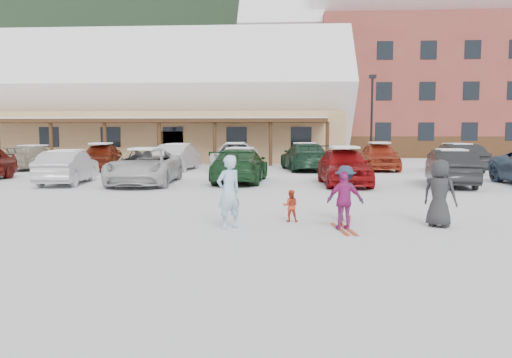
# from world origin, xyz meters

# --- Properties ---
(ground) EXTENTS (160.00, 160.00, 0.00)m
(ground) POSITION_xyz_m (0.00, 0.00, 0.00)
(ground) COLOR white
(ground) RESTS_ON ground
(forested_hillside) EXTENTS (300.00, 70.00, 38.00)m
(forested_hillside) POSITION_xyz_m (0.00, 85.00, 19.00)
(forested_hillside) COLOR black
(forested_hillside) RESTS_ON ground
(day_lodge) EXTENTS (29.12, 12.50, 10.38)m
(day_lodge) POSITION_xyz_m (-9.00, 27.96, 3.94)
(day_lodge) COLOR tan
(day_lodge) RESTS_ON ground
(alpine_hotel) EXTENTS (31.48, 14.01, 21.48)m
(alpine_hotel) POSITION_xyz_m (14.27, 38.00, 8.63)
(alpine_hotel) COLOR maroon
(alpine_hotel) RESTS_ON ground
(lamp_post) EXTENTS (0.50, 0.25, 6.08)m
(lamp_post) POSITION_xyz_m (6.90, 24.13, 3.44)
(lamp_post) COLOR black
(lamp_post) RESTS_ON ground
(conifer_2) EXTENTS (5.28, 5.28, 12.24)m
(conifer_2) POSITION_xyz_m (-30.00, 42.00, 6.83)
(conifer_2) COLOR black
(conifer_2) RESTS_ON ground
(conifer_3) EXTENTS (3.96, 3.96, 9.18)m
(conifer_3) POSITION_xyz_m (6.00, 44.00, 5.12)
(conifer_3) COLOR black
(conifer_3) RESTS_ON ground
(adult_skier) EXTENTS (0.71, 0.69, 1.64)m
(adult_skier) POSITION_xyz_m (-0.23, -0.21, 0.82)
(adult_skier) COLOR #A2CBE4
(adult_skier) RESTS_ON ground
(toddler_red) EXTENTS (0.38, 0.30, 0.77)m
(toddler_red) POSITION_xyz_m (1.14, 0.75, 0.38)
(toddler_red) COLOR #BE371F
(toddler_red) RESTS_ON ground
(child_navy) EXTENTS (0.93, 0.62, 1.34)m
(child_navy) POSITION_xyz_m (2.45, 0.90, 0.67)
(child_navy) COLOR #203046
(child_navy) RESTS_ON ground
(skis_child_navy) EXTENTS (0.40, 1.41, 0.03)m
(skis_child_navy) POSITION_xyz_m (2.45, 0.90, 0.01)
(skis_child_navy) COLOR #A94118
(skis_child_navy) RESTS_ON ground
(child_magenta) EXTENTS (0.80, 0.42, 1.30)m
(child_magenta) POSITION_xyz_m (2.30, -0.19, 0.65)
(child_magenta) COLOR #9F2170
(child_magenta) RESTS_ON ground
(skis_child_magenta) EXTENTS (0.40, 1.41, 0.03)m
(skis_child_magenta) POSITION_xyz_m (2.30, -0.19, 0.01)
(skis_child_magenta) COLOR #A94118
(skis_child_magenta) RESTS_ON ground
(bystander_dark) EXTENTS (0.89, 0.84, 1.53)m
(bystander_dark) POSITION_xyz_m (4.49, 0.31, 0.77)
(bystander_dark) COLOR #28282A
(bystander_dark) RESTS_ON ground
(parked_car_1) EXTENTS (1.91, 4.34, 1.39)m
(parked_car_1) POSITION_xyz_m (-8.00, 8.97, 0.69)
(parked_car_1) COLOR #B8B8BE
(parked_car_1) RESTS_ON ground
(parked_car_2) EXTENTS (2.77, 5.45, 1.47)m
(parked_car_2) POSITION_xyz_m (-4.80, 9.10, 0.74)
(parked_car_2) COLOR silver
(parked_car_2) RESTS_ON ground
(parked_car_3) EXTENTS (2.28, 5.12, 1.46)m
(parked_car_3) POSITION_xyz_m (-0.94, 10.12, 0.73)
(parked_car_3) COLOR #193F1F
(parked_car_3) RESTS_ON ground
(parked_car_4) EXTENTS (2.03, 4.63, 1.55)m
(parked_car_4) POSITION_xyz_m (3.35, 9.24, 0.78)
(parked_car_4) COLOR maroon
(parked_car_4) RESTS_ON ground
(parked_car_5) EXTENTS (2.19, 4.56, 1.44)m
(parked_car_5) POSITION_xyz_m (7.59, 9.21, 0.72)
(parked_car_5) COLOR black
(parked_car_5) RESTS_ON ground
(parked_car_7) EXTENTS (2.14, 4.83, 1.38)m
(parked_car_7) POSITION_xyz_m (-13.57, 16.84, 0.69)
(parked_car_7) COLOR gray
(parked_car_7) RESTS_ON ground
(parked_car_8) EXTENTS (2.37, 4.67, 1.52)m
(parked_car_8) POSITION_xyz_m (-9.41, 16.40, 0.76)
(parked_car_8) COLOR #641B0C
(parked_car_8) RESTS_ON ground
(parked_car_9) EXTENTS (1.89, 4.61, 1.49)m
(parked_car_9) POSITION_xyz_m (-5.07, 16.67, 0.74)
(parked_car_9) COLOR #BABABF
(parked_car_9) RESTS_ON ground
(parked_car_10) EXTENTS (2.76, 5.62, 1.53)m
(parked_car_10) POSITION_xyz_m (-1.88, 17.22, 0.77)
(parked_car_10) COLOR white
(parked_car_10) RESTS_ON ground
(parked_car_11) EXTENTS (2.94, 5.55, 1.53)m
(parked_car_11) POSITION_xyz_m (2.03, 17.09, 0.77)
(parked_car_11) COLOR #193827
(parked_car_11) RESTS_ON ground
(parked_car_12) EXTENTS (1.86, 4.60, 1.57)m
(parked_car_12) POSITION_xyz_m (6.25, 17.50, 0.78)
(parked_car_12) COLOR #A4331D
(parked_car_12) RESTS_ON ground
(parked_car_13) EXTENTS (2.00, 4.75, 1.52)m
(parked_car_13) POSITION_xyz_m (10.15, 16.30, 0.76)
(parked_car_13) COLOR black
(parked_car_13) RESTS_ON ground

